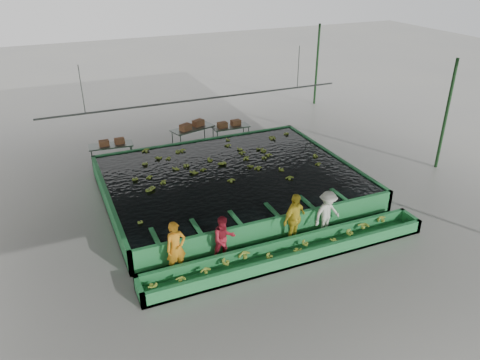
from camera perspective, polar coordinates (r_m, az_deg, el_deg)
name	(u,v)px	position (r m, az deg, el deg)	size (l,w,h in m)	color
ground	(245,208)	(18.30, 0.62, -3.45)	(80.00, 80.00, 0.00)	gray
shed_roof	(246,82)	(16.38, 0.71, 11.89)	(20.00, 22.00, 0.04)	gray
shed_posts	(245,149)	(17.19, 0.66, 3.80)	(20.00, 22.00, 5.00)	#183C1A
flotation_tank	(230,182)	(19.30, -1.18, -0.25)	(10.00, 8.00, 0.90)	#257D3E
tank_water	(230,173)	(19.12, -1.19, 0.82)	(9.70, 7.70, 0.00)	black
sorting_trough	(290,252)	(15.46, 6.13, -8.74)	(10.00, 1.00, 0.50)	#257D3E
cableway_rail	(200,99)	(21.42, -4.87, 9.76)	(0.08, 0.08, 14.00)	#59605B
rail_hanger_left	(82,90)	(20.19, -18.74, 10.39)	(0.04, 0.04, 2.00)	#59605B
rail_hanger_right	(298,67)	(23.18, 7.13, 13.51)	(0.04, 0.04, 2.00)	#59605B
worker_a	(176,248)	(14.58, -7.81, -8.21)	(0.65, 0.43, 1.78)	orange
worker_b	(224,239)	(15.02, -1.98, -7.19)	(0.78, 0.61, 1.61)	#AA1E2E
worker_c	(294,219)	(15.91, 6.65, -4.72)	(1.09, 0.45, 1.86)	yellow
worker_d	(327,213)	(16.58, 10.59, -4.01)	(1.09, 0.63, 1.68)	silver
packing_table_left	(112,154)	(22.77, -15.34, 3.11)	(2.00, 0.80, 0.91)	#59605B
packing_table_mid	(193,137)	(23.97, -5.75, 5.25)	(2.20, 0.88, 1.00)	#59605B
packing_table_right	(231,134)	(24.41, -1.12, 5.62)	(1.91, 0.76, 0.87)	#59605B
box_stack_left	(112,144)	(22.61, -15.32, 4.20)	(1.15, 0.32, 0.25)	brown
box_stack_mid	(192,128)	(23.76, -5.85, 6.34)	(1.40, 0.39, 0.30)	brown
box_stack_right	(229,126)	(24.26, -1.34, 6.58)	(1.25, 0.35, 0.27)	brown
floating_bananas	(223,166)	(19.79, -2.07, 1.74)	(9.37, 6.39, 0.13)	olive
trough_bananas	(290,248)	(15.38, 6.15, -8.28)	(9.25, 0.62, 0.12)	olive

